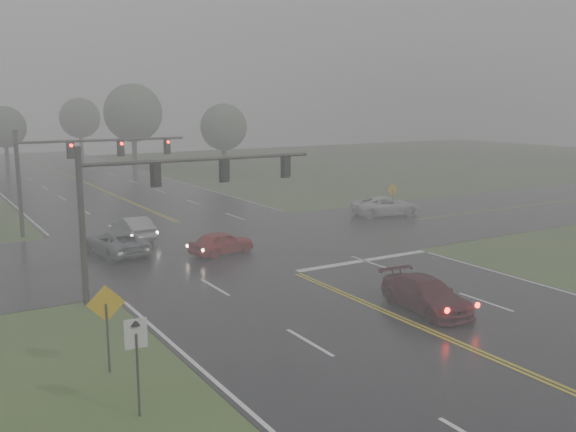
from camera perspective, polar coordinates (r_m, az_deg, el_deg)
ground at (r=22.15m, az=20.98°, el=-13.15°), size 180.00×180.00×0.00m
main_road at (r=37.12m, az=-4.08°, el=-3.08°), size 18.00×160.00×0.02m
cross_street at (r=38.87m, az=-5.43°, el=-2.49°), size 120.00×14.00×0.02m
stop_bar at (r=34.88m, az=6.78°, el=-4.00°), size 8.50×0.50×0.01m
sedan_maroon at (r=27.28m, az=12.12°, el=-8.23°), size 2.33×4.82×1.35m
sedan_red at (r=36.33m, az=-5.92°, el=-3.40°), size 4.10×2.38×1.31m
sedan_silver at (r=41.10m, az=-13.56°, el=-2.03°), size 1.60×4.37×1.43m
car_grey at (r=37.23m, az=-14.98°, el=-3.36°), size 2.81×5.15×1.37m
pickup_white at (r=48.69m, az=8.67°, el=0.03°), size 5.59×3.58×1.44m
signal_gantry_near at (r=28.70m, az=-11.41°, el=2.32°), size 11.17×0.29×6.71m
signal_gantry_far at (r=44.03m, az=-18.58°, el=4.72°), size 11.11×0.34×6.73m
sign_diamond_west at (r=21.14m, az=-15.84°, el=-8.37°), size 1.19×0.22×2.87m
sign_arrow_white at (r=18.10m, az=-13.31°, el=-11.40°), size 0.62×0.11×2.79m
sign_diamond_east at (r=48.26m, az=9.27°, el=2.00°), size 1.06×0.16×2.55m
tree_ne_a at (r=82.87m, az=-13.60°, el=8.89°), size 7.22×7.22×10.60m
tree_n_mid at (r=90.13m, az=-23.88°, el=7.23°), size 5.34×5.34×7.84m
tree_e_near at (r=77.33m, az=-5.74°, el=7.85°), size 5.56×5.56×8.17m
tree_n_far at (r=103.30m, az=-18.02°, el=8.27°), size 6.07×6.07×8.91m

